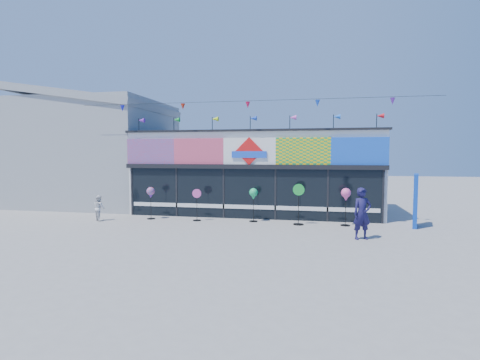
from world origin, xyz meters
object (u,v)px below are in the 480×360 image
(spinner_0, at_px, (151,194))
(spinner_1, at_px, (197,204))
(blue_sign, at_px, (415,200))
(spinner_4, at_px, (346,196))
(spinner_3, at_px, (299,203))
(child, at_px, (99,208))
(adult_man, at_px, (362,214))
(spinner_2, at_px, (253,195))

(spinner_0, bearing_deg, spinner_1, -0.24)
(blue_sign, distance_m, spinner_4, 2.78)
(blue_sign, bearing_deg, spinner_3, -160.42)
(child, bearing_deg, spinner_3, -139.91)
(spinner_3, xyz_separation_m, adult_man, (2.29, -2.29, -0.01))
(spinner_0, distance_m, spinner_2, 4.72)
(spinner_0, bearing_deg, spinner_3, -0.71)
(spinner_3, bearing_deg, spinner_2, 170.10)
(spinner_0, relative_size, child, 1.29)
(spinner_0, distance_m, spinner_3, 6.69)
(spinner_3, bearing_deg, spinner_4, 5.15)
(blue_sign, relative_size, spinner_2, 1.47)
(adult_man, bearing_deg, spinner_3, 113.28)
(spinner_2, bearing_deg, spinner_0, -176.82)
(spinner_3, relative_size, child, 1.52)
(spinner_3, bearing_deg, blue_sign, 5.71)
(adult_man, height_order, child, adult_man)
(spinner_0, distance_m, spinner_4, 8.61)
(spinner_4, relative_size, adult_man, 0.87)
(spinner_0, relative_size, spinner_3, 0.85)
(spinner_3, height_order, spinner_4, spinner_3)
(adult_man, bearing_deg, blue_sign, 27.23)
(spinner_0, height_order, spinner_4, spinner_4)
(spinner_2, relative_size, spinner_3, 0.86)
(spinner_4, relative_size, child, 1.38)
(adult_man, bearing_deg, spinner_0, 143.48)
(spinner_0, height_order, child, spinner_0)
(blue_sign, bearing_deg, spinner_4, -160.03)
(spinner_0, distance_m, child, 2.33)
(spinner_0, xyz_separation_m, child, (-2.10, -0.82, -0.61))
(spinner_0, bearing_deg, blue_sign, 1.94)
(spinner_0, xyz_separation_m, spinner_1, (2.20, -0.01, -0.42))
(spinner_2, distance_m, spinner_4, 3.90)
(spinner_1, height_order, child, spinner_1)
(spinner_0, bearing_deg, spinner_4, 0.60)
(spinner_1, height_order, adult_man, adult_man)
(blue_sign, distance_m, spinner_1, 9.18)
(spinner_0, xyz_separation_m, adult_man, (8.97, -2.37, -0.27))
(adult_man, bearing_deg, spinner_4, 76.63)
(spinner_0, distance_m, adult_man, 9.28)
(spinner_3, relative_size, spinner_4, 1.10)
(spinner_0, bearing_deg, child, -158.53)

